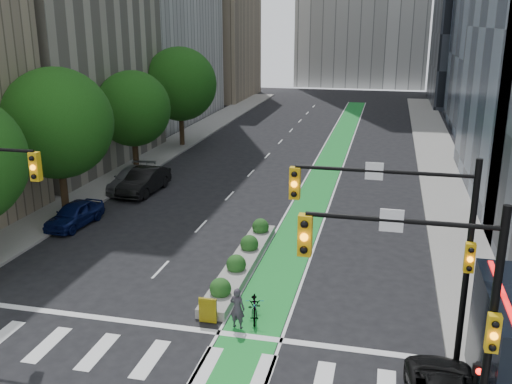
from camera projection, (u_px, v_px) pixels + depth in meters
The scene contains 17 objects.
ground at pixel (161, 344), 20.69m from camera, with size 160.00×160.00×0.00m, color black.
sidewalk_left at pixel (143, 163), 46.54m from camera, with size 3.60×90.00×0.15m, color gray.
sidewalk_right at pixel (445, 180), 41.38m from camera, with size 3.60×90.00×0.15m, color gray.
bike_lane_paint at pixel (331, 159), 47.98m from camera, with size 2.20×70.00×0.01m, color #18882F.
building_tan_far at pixel (202, 7), 82.77m from camera, with size 14.00×16.00×26.00m, color tan.
tree_mid at pixel (57, 123), 32.66m from camera, with size 6.40×6.40×8.78m.
tree_midfar at pixel (133, 109), 42.15m from camera, with size 5.60×5.60×7.76m.
tree_far at pixel (180, 84), 51.25m from camera, with size 6.60×6.60×9.00m.
signal_right at pixel (419, 236), 17.84m from camera, with size 5.82×0.51×7.20m.
signal_far_right at pixel (439, 305), 13.59m from camera, with size 4.82×0.51×7.20m.
median_planter at pixel (242, 261), 26.88m from camera, with size 1.20×10.26×1.10m.
bicycle at pixel (255, 306), 22.38m from camera, with size 0.68×1.96×1.03m, color gray.
cyclist at pixel (237, 308), 21.54m from camera, with size 0.60×0.39×1.65m, color #342F38.
parked_car_left_near at pixel (75, 214), 32.31m from camera, with size 1.67×4.14×1.41m, color #0C174B.
parked_car_left_mid at pixel (144, 181), 38.49m from camera, with size 1.76×5.05×1.66m, color black.
parked_car_left_far at pixel (132, 179), 39.28m from camera, with size 2.08×5.11×1.48m, color #585A5D.
pedestrian_far at pixel (495, 345), 18.88m from camera, with size 0.93×0.39×1.58m, color gray.
Camera 1 is at (7.50, -16.93, 11.30)m, focal length 40.00 mm.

